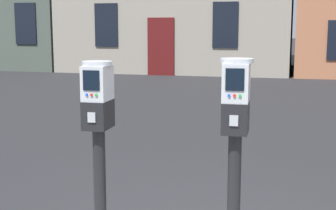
# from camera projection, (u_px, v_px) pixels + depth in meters

# --- Properties ---
(parking_meter_near_kerb) EXTENTS (0.22, 0.26, 1.36)m
(parking_meter_near_kerb) POSITION_uv_depth(u_px,v_px,m) (98.00, 120.00, 3.49)
(parking_meter_near_kerb) COLOR black
(parking_meter_near_kerb) RESTS_ON sidewalk_slab
(parking_meter_twin_adjacent) EXTENTS (0.22, 0.26, 1.40)m
(parking_meter_twin_adjacent) POSITION_uv_depth(u_px,v_px,m) (235.00, 124.00, 3.24)
(parking_meter_twin_adjacent) COLOR black
(parking_meter_twin_adjacent) RESTS_ON sidewalk_slab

